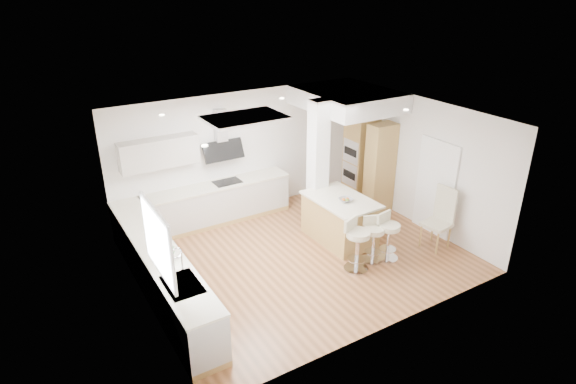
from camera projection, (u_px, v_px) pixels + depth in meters
ground at (299, 256)px, 9.51m from camera, size 6.00×6.00×0.00m
ceiling at (299, 256)px, 9.51m from camera, size 6.00×5.00×0.02m
wall_back at (241, 153)px, 10.89m from camera, size 6.00×0.04×2.80m
wall_left at (139, 232)px, 7.52m from camera, size 0.04×5.00×2.80m
wall_right at (417, 162)px, 10.36m from camera, size 0.04×5.00×2.80m
skylight at (245, 118)px, 8.48m from camera, size 4.10×2.10×0.06m
window_left at (157, 239)px, 6.72m from camera, size 0.06×1.28×1.07m
doorway_right at (435, 189)px, 10.05m from camera, size 0.05×1.00×2.10m
counter_left at (160, 270)px, 8.23m from camera, size 0.63×4.50×1.35m
counter_back at (210, 194)px, 10.53m from camera, size 3.62×0.63×2.50m
pillar at (318, 165)px, 10.18m from camera, size 0.35×0.35×2.80m
soffit at (347, 99)px, 10.54m from camera, size 1.78×2.20×0.40m
oven_column at (368, 163)px, 11.31m from camera, size 0.63×1.21×2.10m
peninsula at (340, 219)px, 9.94m from camera, size 1.06×1.57×1.01m
bar_stool_a at (357, 242)px, 8.86m from camera, size 0.59×0.59×1.03m
bar_stool_b at (373, 237)px, 9.17m from camera, size 0.53×0.53×0.91m
bar_stool_c at (388, 234)px, 9.23m from camera, size 0.49×0.49×0.95m
dining_chair at (441, 215)px, 9.62m from camera, size 0.56×0.56×1.28m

